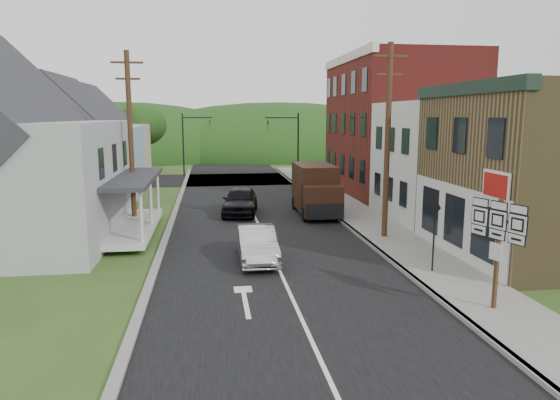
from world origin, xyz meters
name	(u,v)px	position (x,y,z in m)	size (l,w,h in m)	color
ground	(277,265)	(0.00, 0.00, 0.00)	(120.00, 120.00, 0.00)	#2D4719
road	(254,215)	(0.00, 10.00, 0.00)	(9.00, 90.00, 0.02)	black
cross_road	(238,179)	(0.00, 27.00, 0.00)	(60.00, 9.00, 0.02)	black
sidewalk_right	(362,218)	(5.90, 8.00, 0.07)	(2.80, 55.00, 0.15)	slate
curb_right	(338,219)	(4.55, 8.00, 0.07)	(0.20, 55.00, 0.15)	slate
curb_left	(171,224)	(-4.65, 8.00, 0.06)	(0.30, 55.00, 0.12)	slate
storefront_tan	(550,172)	(11.30, 0.00, 3.50)	(8.00, 8.00, 7.00)	brown
storefront_white	(460,161)	(11.30, 7.50, 3.25)	(8.00, 7.00, 6.50)	silver
storefront_red	(398,126)	(11.30, 17.00, 5.00)	(8.00, 12.00, 10.00)	maroon
house_gray	(1,149)	(-12.00, 6.00, 4.23)	(10.20, 12.24, 8.35)	#A3A5A8
house_blue	(83,147)	(-11.00, 17.00, 3.69)	(7.14, 8.16, 7.28)	#85A2B5
house_cream	(103,140)	(-11.50, 26.00, 3.69)	(7.14, 8.16, 7.28)	#B5A38C
utility_pole_right	(387,140)	(5.60, 3.50, 4.66)	(1.60, 0.26, 9.00)	#472D19
utility_pole_left	(131,138)	(-6.50, 8.00, 4.66)	(1.60, 0.26, 9.00)	#472D19
traffic_signal_right	(290,140)	(4.30, 23.50, 3.76)	(2.87, 0.20, 6.00)	black
traffic_signal_left	(190,137)	(-4.30, 30.50, 3.76)	(2.87, 0.20, 6.00)	black
tree_left_d	(142,125)	(-9.00, 32.00, 4.88)	(4.80, 4.80, 6.94)	#382616
forested_ridge	(227,156)	(0.00, 55.00, 0.00)	(90.00, 30.00, 16.00)	#173510
silver_sedan	(257,244)	(-0.72, 0.74, 0.69)	(1.45, 4.16, 1.37)	silver
dark_sedan	(240,201)	(-0.78, 10.49, 0.80)	(1.90, 4.72, 1.61)	black
delivery_van	(316,190)	(3.60, 9.70, 1.48)	(2.24, 5.26, 2.93)	black
route_sign_cluster	(497,238)	(5.69, -5.58, 2.26)	(0.66, 1.79, 3.26)	#472D19
warning_sign	(434,223)	(5.47, -1.92, 1.93)	(0.24, 0.74, 2.78)	black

